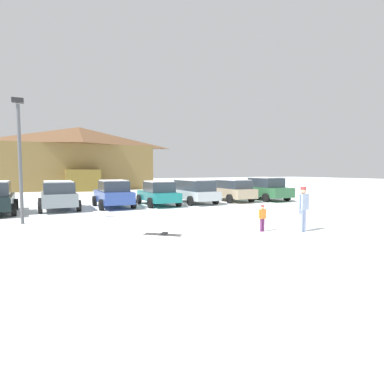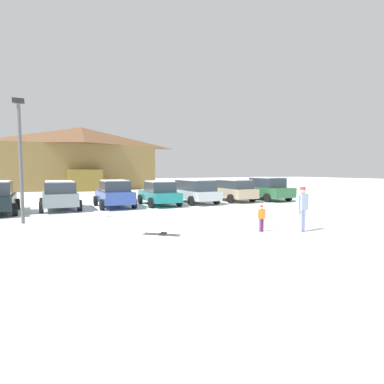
{
  "view_description": "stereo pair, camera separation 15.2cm",
  "coord_description": "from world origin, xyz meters",
  "px_view_note": "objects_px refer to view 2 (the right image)",
  "views": [
    {
      "loc": [
        -5.54,
        -6.57,
        2.25
      ],
      "look_at": [
        0.64,
        6.26,
        1.24
      ],
      "focal_mm": 28.0,
      "sensor_mm": 36.0,
      "label": 1
    },
    {
      "loc": [
        -5.4,
        -6.64,
        2.25
      ],
      "look_at": [
        0.64,
        6.26,
        1.24
      ],
      "focal_mm": 28.0,
      "sensor_mm": 36.0,
      "label": 2
    }
  ],
  "objects_px": {
    "parked_blue_hatchback": "(114,194)",
    "parked_teal_hatchback": "(159,193)",
    "parked_silver_wagon": "(195,190)",
    "skier_adult_in_blue_parka": "(302,207)",
    "parked_grey_wagon": "(60,194)",
    "lamp_post": "(20,154)",
    "pair_of_skis": "(162,234)",
    "skier_child_in_orange_jacket": "(262,217)",
    "ski_lodge": "(82,158)",
    "parked_beige_suv": "(231,189)",
    "parked_green_coupe": "(266,189)"
  },
  "relations": [
    {
      "from": "pair_of_skis",
      "to": "lamp_post",
      "type": "relative_size",
      "value": 0.23
    },
    {
      "from": "ski_lodge",
      "to": "lamp_post",
      "type": "distance_m",
      "value": 25.68
    },
    {
      "from": "skier_child_in_orange_jacket",
      "to": "skier_adult_in_blue_parka",
      "type": "height_order",
      "value": "skier_adult_in_blue_parka"
    },
    {
      "from": "parked_green_coupe",
      "to": "ski_lodge",
      "type": "bearing_deg",
      "value": 118.34
    },
    {
      "from": "parked_blue_hatchback",
      "to": "parked_green_coupe",
      "type": "bearing_deg",
      "value": -1.48
    },
    {
      "from": "parked_blue_hatchback",
      "to": "parked_beige_suv",
      "type": "relative_size",
      "value": 0.9
    },
    {
      "from": "parked_silver_wagon",
      "to": "parked_green_coupe",
      "type": "xyz_separation_m",
      "value": [
        5.96,
        -0.32,
        -0.01
      ]
    },
    {
      "from": "skier_child_in_orange_jacket",
      "to": "parked_teal_hatchback",
      "type": "bearing_deg",
      "value": 93.76
    },
    {
      "from": "parked_grey_wagon",
      "to": "lamp_post",
      "type": "bearing_deg",
      "value": -109.67
    },
    {
      "from": "ski_lodge",
      "to": "skier_adult_in_blue_parka",
      "type": "bearing_deg",
      "value": -81.33
    },
    {
      "from": "parked_blue_hatchback",
      "to": "skier_child_in_orange_jacket",
      "type": "distance_m",
      "value": 10.55
    },
    {
      "from": "skier_child_in_orange_jacket",
      "to": "pair_of_skis",
      "type": "height_order",
      "value": "skier_child_in_orange_jacket"
    },
    {
      "from": "parked_silver_wagon",
      "to": "parked_green_coupe",
      "type": "relative_size",
      "value": 0.98
    },
    {
      "from": "ski_lodge",
      "to": "parked_beige_suv",
      "type": "distance_m",
      "value": 22.77
    },
    {
      "from": "parked_blue_hatchback",
      "to": "pair_of_skis",
      "type": "bearing_deg",
      "value": -90.07
    },
    {
      "from": "skier_child_in_orange_jacket",
      "to": "parked_grey_wagon",
      "type": "bearing_deg",
      "value": 123.27
    },
    {
      "from": "skier_adult_in_blue_parka",
      "to": "lamp_post",
      "type": "bearing_deg",
      "value": 145.92
    },
    {
      "from": "parked_silver_wagon",
      "to": "pair_of_skis",
      "type": "distance_m",
      "value": 10.55
    },
    {
      "from": "parked_grey_wagon",
      "to": "parked_silver_wagon",
      "type": "distance_m",
      "value": 8.64
    },
    {
      "from": "skier_adult_in_blue_parka",
      "to": "lamp_post",
      "type": "distance_m",
      "value": 11.62
    },
    {
      "from": "parked_grey_wagon",
      "to": "parked_blue_hatchback",
      "type": "height_order",
      "value": "parked_blue_hatchback"
    },
    {
      "from": "ski_lodge",
      "to": "parked_silver_wagon",
      "type": "height_order",
      "value": "ski_lodge"
    },
    {
      "from": "ski_lodge",
      "to": "lamp_post",
      "type": "relative_size",
      "value": 3.3
    },
    {
      "from": "ski_lodge",
      "to": "parked_blue_hatchback",
      "type": "bearing_deg",
      "value": -90.01
    },
    {
      "from": "skier_child_in_orange_jacket",
      "to": "parked_green_coupe",
      "type": "bearing_deg",
      "value": 50.36
    },
    {
      "from": "parked_grey_wagon",
      "to": "parked_silver_wagon",
      "type": "height_order",
      "value": "parked_grey_wagon"
    },
    {
      "from": "parked_grey_wagon",
      "to": "parked_beige_suv",
      "type": "xyz_separation_m",
      "value": [
        11.75,
        0.06,
        -0.02
      ]
    },
    {
      "from": "parked_beige_suv",
      "to": "skier_child_in_orange_jacket",
      "type": "relative_size",
      "value": 4.63
    },
    {
      "from": "parked_green_coupe",
      "to": "skier_child_in_orange_jacket",
      "type": "height_order",
      "value": "parked_green_coupe"
    },
    {
      "from": "parked_grey_wagon",
      "to": "parked_beige_suv",
      "type": "bearing_deg",
      "value": 0.28
    },
    {
      "from": "parked_teal_hatchback",
      "to": "pair_of_skis",
      "type": "xyz_separation_m",
      "value": [
        -2.88,
        -8.73,
        -0.79
      ]
    },
    {
      "from": "parked_silver_wagon",
      "to": "skier_child_in_orange_jacket",
      "type": "relative_size",
      "value": 4.64
    },
    {
      "from": "parked_grey_wagon",
      "to": "skier_child_in_orange_jacket",
      "type": "height_order",
      "value": "parked_grey_wagon"
    },
    {
      "from": "parked_blue_hatchback",
      "to": "parked_silver_wagon",
      "type": "distance_m",
      "value": 5.55
    },
    {
      "from": "ski_lodge",
      "to": "parked_beige_suv",
      "type": "xyz_separation_m",
      "value": [
        8.65,
        -20.85,
        -3.0
      ]
    },
    {
      "from": "parked_teal_hatchback",
      "to": "parked_green_coupe",
      "type": "xyz_separation_m",
      "value": [
        8.63,
        -0.13,
        0.08
      ]
    },
    {
      "from": "parked_silver_wagon",
      "to": "skier_child_in_orange_jacket",
      "type": "height_order",
      "value": "parked_silver_wagon"
    },
    {
      "from": "skier_child_in_orange_jacket",
      "to": "pair_of_skis",
      "type": "relative_size",
      "value": 0.8
    },
    {
      "from": "parked_silver_wagon",
      "to": "skier_adult_in_blue_parka",
      "type": "relative_size",
      "value": 2.75
    },
    {
      "from": "parked_blue_hatchback",
      "to": "skier_adult_in_blue_parka",
      "type": "height_order",
      "value": "parked_blue_hatchback"
    },
    {
      "from": "parked_teal_hatchback",
      "to": "parked_beige_suv",
      "type": "relative_size",
      "value": 0.92
    },
    {
      "from": "skier_child_in_orange_jacket",
      "to": "lamp_post",
      "type": "bearing_deg",
      "value": 144.87
    },
    {
      "from": "parked_grey_wagon",
      "to": "lamp_post",
      "type": "xyz_separation_m",
      "value": [
        -1.55,
        -4.33,
        2.08
      ]
    },
    {
      "from": "skier_child_in_orange_jacket",
      "to": "lamp_post",
      "type": "height_order",
      "value": "lamp_post"
    },
    {
      "from": "parked_green_coupe",
      "to": "pair_of_skis",
      "type": "bearing_deg",
      "value": -143.23
    },
    {
      "from": "ski_lodge",
      "to": "skier_child_in_orange_jacket",
      "type": "distance_m",
      "value": 31.35
    },
    {
      "from": "parked_beige_suv",
      "to": "parked_grey_wagon",
      "type": "bearing_deg",
      "value": -179.72
    },
    {
      "from": "ski_lodge",
      "to": "skier_child_in_orange_jacket",
      "type": "xyz_separation_m",
      "value": [
        3.51,
        -30.98,
        -3.32
      ]
    },
    {
      "from": "parked_teal_hatchback",
      "to": "parked_silver_wagon",
      "type": "relative_size",
      "value": 0.92
    },
    {
      "from": "parked_blue_hatchback",
      "to": "parked_teal_hatchback",
      "type": "bearing_deg",
      "value": -3.41
    }
  ]
}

